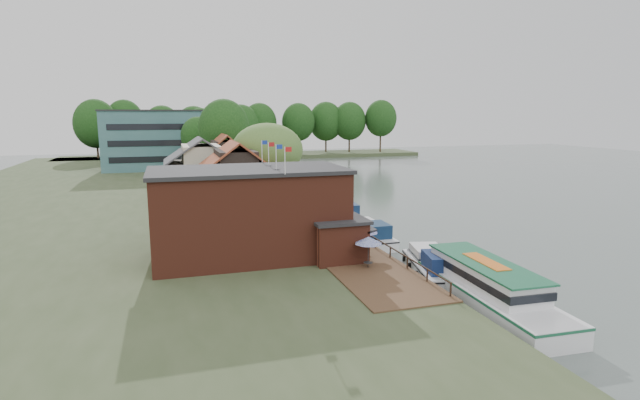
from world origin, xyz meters
TOP-DOWN VIEW (x-y plane):
  - ground at (0.00, 0.00)m, footprint 260.00×260.00m
  - land_bank at (-30.00, 35.00)m, footprint 50.00×140.00m
  - quay_deck at (-8.00, 10.00)m, footprint 6.00×50.00m
  - quay_rail at (-5.30, 10.50)m, footprint 0.20×49.00m
  - pub at (-14.00, -1.00)m, footprint 20.00×11.00m
  - hotel_block at (-22.00, 70.00)m, footprint 25.40×12.40m
  - cottage_a at (-15.00, 14.00)m, footprint 8.60×7.60m
  - cottage_b at (-18.00, 24.00)m, footprint 9.60×8.60m
  - cottage_c at (-14.00, 33.00)m, footprint 7.60×7.60m
  - willow at (-10.50, 19.00)m, footprint 8.60×8.60m
  - umbrella_0 at (-8.00, -6.89)m, footprint 2.11×2.11m
  - umbrella_1 at (-6.94, -3.58)m, footprint 2.18×2.18m
  - umbrella_2 at (-7.78, -1.14)m, footprint 2.36×2.36m
  - umbrella_3 at (-6.69, 2.05)m, footprint 2.14×2.14m
  - umbrella_4 at (-8.28, 5.52)m, footprint 2.01×2.01m
  - umbrella_5 at (-7.10, 8.98)m, footprint 2.05×2.05m
  - cruiser_0 at (-2.79, -7.36)m, footprint 5.29×10.24m
  - cruiser_1 at (-3.48, 3.79)m, footprint 3.26×9.65m
  - cruiser_2 at (-2.97, 13.40)m, footprint 4.24×10.74m
  - cruiser_3 at (-3.77, 24.75)m, footprint 3.76×10.16m
  - tour_boat at (-2.38, -14.04)m, footprint 4.46×13.92m
  - swan at (-4.50, -11.21)m, footprint 0.44×0.44m
  - bank_tree_0 at (-13.11, 41.30)m, footprint 8.18×8.18m
  - bank_tree_1 at (-11.36, 50.22)m, footprint 7.53×7.53m
  - bank_tree_2 at (-16.30, 57.67)m, footprint 6.40×6.40m
  - bank_tree_3 at (-15.43, 78.80)m, footprint 6.93×6.93m
  - bank_tree_4 at (-16.47, 85.36)m, footprint 7.50×7.50m
  - bank_tree_5 at (-13.27, 93.92)m, footprint 7.23×7.23m

SIDE VIEW (x-z plane):
  - ground at x=0.00m, z-range 0.00..0.00m
  - swan at x=-4.50m, z-range 0.00..0.44m
  - land_bank at x=-30.00m, z-range 0.00..1.00m
  - quay_deck at x=-8.00m, z-range 1.00..1.10m
  - cruiser_1 at x=-3.48m, z-range 0.00..2.31m
  - cruiser_0 at x=-2.79m, z-range 0.00..2.36m
  - cruiser_3 at x=-3.77m, z-range 0.00..2.43m
  - cruiser_2 at x=-2.97m, z-range 0.00..2.57m
  - quay_rail at x=-5.30m, z-range 1.00..2.00m
  - tour_boat at x=-2.38m, z-range 0.00..3.00m
  - umbrella_0 at x=-8.00m, z-range 1.10..3.48m
  - umbrella_1 at x=-6.94m, z-range 1.10..3.48m
  - umbrella_2 at x=-7.78m, z-range 1.10..3.48m
  - umbrella_3 at x=-6.69m, z-range 1.10..3.48m
  - umbrella_4 at x=-8.28m, z-range 1.10..3.48m
  - umbrella_5 at x=-7.10m, z-range 1.10..3.48m
  - pub at x=-14.00m, z-range 1.00..8.30m
  - cottage_a at x=-15.00m, z-range 1.00..9.50m
  - cottage_b at x=-18.00m, z-range 1.00..9.50m
  - cottage_c at x=-14.00m, z-range 1.00..9.50m
  - willow at x=-10.50m, z-range 1.00..11.43m
  - bank_tree_2 at x=-16.30m, z-range 1.00..11.94m
  - bank_tree_3 at x=-15.43m, z-range 1.00..12.50m
  - bank_tree_4 at x=-16.47m, z-range 1.00..12.75m
  - hotel_block at x=-22.00m, z-range 1.00..13.30m
  - bank_tree_1 at x=-11.36m, z-range 1.00..13.37m
  - bank_tree_5 at x=-13.27m, z-range 1.00..13.95m
  - bank_tree_0 at x=-13.11m, z-range 1.00..14.83m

